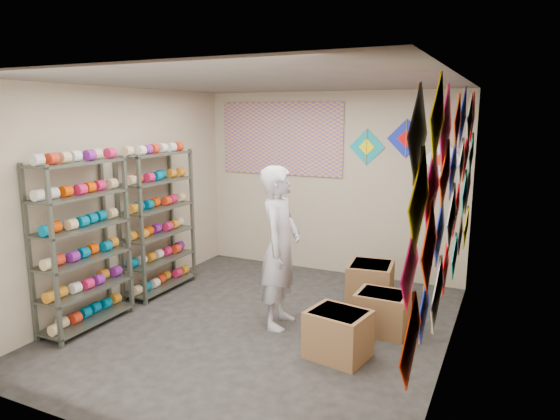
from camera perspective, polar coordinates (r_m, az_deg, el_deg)
The scene contains 12 objects.
ground at distance 5.85m, azimuth -2.20°, elevation -13.03°, with size 4.50×4.50×0.00m, color black.
room_walls at distance 5.40m, azimuth -2.33°, elevation 3.13°, with size 4.50×4.50×4.50m.
shelf_rack_front at distance 5.95m, azimuth -21.68°, elevation -3.74°, with size 0.40×1.10×1.90m, color #4C5147.
shelf_rack_back at distance 6.87m, azimuth -13.78°, elevation -1.37°, with size 0.40×1.10×1.90m, color #4C5147.
string_spools at distance 6.37m, azimuth -17.49°, elevation -1.65°, with size 0.12×2.36×0.12m.
kite_wall_display at distance 4.77m, azimuth 18.97°, elevation 1.78°, with size 0.06×4.30×2.11m.
back_wall_kites at distance 7.13m, azimuth 14.13°, elevation 6.85°, with size 1.58×0.02×0.81m.
poster at distance 7.71m, azimuth 0.10°, elevation 8.15°, with size 2.00×0.01×1.10m, color #664AA1.
shopkeeper at distance 5.57m, azimuth 0.02°, elevation -4.30°, with size 0.51×0.71×1.83m, color silver.
carton_a at distance 5.11m, azimuth 6.66°, elevation -13.92°, with size 0.57×0.47×0.47m, color brown.
carton_b at distance 5.72m, azimuth 11.58°, elevation -11.39°, with size 0.55×0.45×0.45m, color brown.
carton_c at distance 6.50m, azimuth 10.27°, elevation -8.25°, with size 0.54×0.59×0.52m, color brown.
Camera 1 is at (2.49, -4.73, 2.38)m, focal length 32.00 mm.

